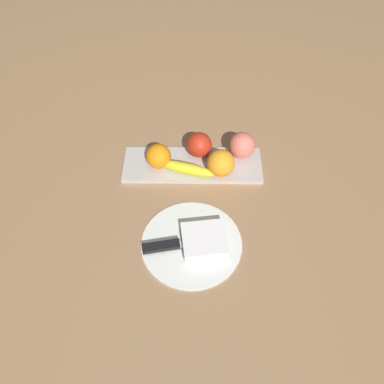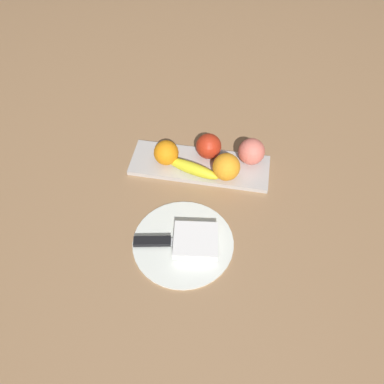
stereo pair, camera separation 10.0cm
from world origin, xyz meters
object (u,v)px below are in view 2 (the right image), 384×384
Objects in this scene: orange_near_banana at (226,167)px; peach at (251,152)px; banana at (193,168)px; dinner_plate at (183,242)px; orange_near_apple at (166,153)px; folded_napkin at (196,241)px; fruit_tray at (200,165)px; knife at (159,241)px; apple at (209,146)px.

orange_near_banana is 0.09m from peach.
banana is 2.11× the size of peach.
peach is at bearing 64.44° from dinner_plate.
banana is 2.25× the size of orange_near_apple.
orange_near_banana is at bearing 78.25° from folded_napkin.
banana is 0.22m from folded_napkin.
fruit_tray is 0.09m from orange_near_banana.
peach reaches higher than orange_near_apple.
fruit_tray is 2.15× the size of knife.
orange_near_apple is 0.24m from peach.
banana is at bearing 93.75° from dinner_plate.
knife is at bearing -171.05° from folded_napkin.
knife is (0.04, -0.26, -0.03)m from orange_near_apple.
apple is 0.29m from folded_napkin.
fruit_tray is 0.26m from folded_napkin.
peach is 0.36m from knife.
orange_near_banana is 0.71× the size of folded_napkin.
folded_napkin is at bearing -63.31° from orange_near_apple.
dinner_plate is at bearing -69.32° from orange_near_apple.
orange_near_banana reaches higher than banana.
dinner_plate is at bearing 180.00° from folded_napkin.
orange_near_banana is at bearing -8.72° from orange_near_apple.
folded_napkin reaches higher than knife.
apple is 0.08m from banana.
fruit_tray is 3.67× the size of folded_napkin.
knife is at bearing -102.11° from fruit_tray.
fruit_tray is 0.25m from dinner_plate.
fruit_tray is 5.44× the size of apple.
knife reaches higher than dinner_plate.
orange_near_apple is 0.93× the size of orange_near_banana.
orange_near_banana reaches higher than apple.
orange_near_apple is at bearing 171.28° from orange_near_banana.
orange_near_apple reaches higher than fruit_tray.
orange_near_banana is (0.08, -0.03, 0.04)m from fruit_tray.
folded_napkin is (0.01, -0.29, -0.03)m from apple.
apple is 0.46× the size of banana.
fruit_tray is at bearing 4.10° from orange_near_apple.
apple is 0.29m from dinner_plate.
apple is at bearing 80.22° from banana.
orange_near_banana is at bearing -131.87° from peach.
apple reaches higher than dinner_plate.
orange_near_banana is (0.06, -0.07, 0.00)m from apple.
dinner_plate is 2.33× the size of folded_napkin.
apple is 0.32m from knife.
banana is at bearing -20.08° from orange_near_apple.
banana is 2.09× the size of orange_near_banana.
orange_near_banana reaches higher than folded_napkin.
dinner_plate is at bearing -70.32° from banana.
fruit_tray is 5.25× the size of peach.
orange_near_banana is 1.01× the size of peach.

